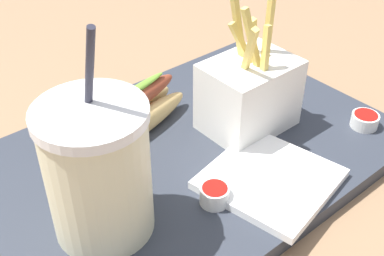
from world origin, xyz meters
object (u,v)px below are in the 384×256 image
(soda_cup, at_px, (98,171))
(hot_dog_1, at_px, (134,114))
(ketchup_cup_3, at_px, (215,194))
(fries_basket, at_px, (249,94))
(ketchup_cup_2, at_px, (224,86))
(napkin_stack, at_px, (270,179))
(ketchup_cup_1, at_px, (365,120))

(soda_cup, relative_size, hot_dog_1, 1.29)
(ketchup_cup_3, bearing_deg, soda_cup, 155.79)
(fries_basket, distance_m, ketchup_cup_3, 0.15)
(soda_cup, xyz_separation_m, hot_dog_1, (0.11, 0.11, -0.05))
(ketchup_cup_2, bearing_deg, hot_dog_1, 176.05)
(soda_cup, relative_size, ketchup_cup_2, 5.93)
(ketchup_cup_3, relative_size, napkin_stack, 0.24)
(fries_basket, height_order, ketchup_cup_1, fries_basket)
(ketchup_cup_1, height_order, napkin_stack, ketchup_cup_1)
(ketchup_cup_1, distance_m, ketchup_cup_3, 0.24)
(soda_cup, distance_m, fries_basket, 0.23)
(ketchup_cup_1, distance_m, napkin_stack, 0.17)
(ketchup_cup_1, xyz_separation_m, ketchup_cup_2, (-0.08, 0.17, 0.00))
(hot_dog_1, distance_m, ketchup_cup_1, 0.29)
(soda_cup, bearing_deg, fries_basket, 7.26)
(soda_cup, xyz_separation_m, ketchup_cup_1, (0.34, -0.07, -0.06))
(fries_basket, bearing_deg, ketchup_cup_1, -41.09)
(hot_dog_1, bearing_deg, fries_basket, -36.19)
(fries_basket, height_order, ketchup_cup_2, fries_basket)
(ketchup_cup_1, height_order, ketchup_cup_3, ketchup_cup_3)
(soda_cup, bearing_deg, ketchup_cup_2, 21.67)
(fries_basket, bearing_deg, hot_dog_1, 143.81)
(soda_cup, distance_m, ketchup_cup_1, 0.35)
(fries_basket, xyz_separation_m, ketchup_cup_2, (0.03, 0.07, -0.04))
(ketchup_cup_3, bearing_deg, fries_basket, 31.41)
(fries_basket, relative_size, hot_dog_1, 1.02)
(hot_dog_1, distance_m, ketchup_cup_3, 0.16)
(hot_dog_1, height_order, ketchup_cup_3, hot_dog_1)
(ketchup_cup_3, height_order, napkin_stack, ketchup_cup_3)
(soda_cup, distance_m, napkin_stack, 0.19)
(ketchup_cup_1, relative_size, ketchup_cup_2, 0.93)
(ketchup_cup_1, bearing_deg, ketchup_cup_3, 174.75)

